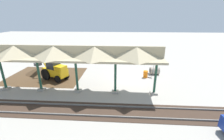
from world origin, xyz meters
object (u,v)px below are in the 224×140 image
(stop_sign, at_px, (154,64))
(backhoe, at_px, (54,69))
(concrete_pipe, at_px, (154,71))
(traffic_barrel, at_px, (146,74))

(stop_sign, xyz_separation_m, backhoe, (12.62, 1.90, -0.41))
(backhoe, relative_size, concrete_pipe, 4.00)
(stop_sign, bearing_deg, traffic_barrel, 31.49)
(stop_sign, distance_m, concrete_pipe, 1.37)
(stop_sign, xyz_separation_m, traffic_barrel, (1.10, 0.68, -1.23))
(stop_sign, bearing_deg, concrete_pipe, -115.04)
(concrete_pipe, distance_m, traffic_barrel, 1.92)
(stop_sign, relative_size, traffic_barrel, 2.59)
(backhoe, relative_size, traffic_barrel, 5.66)
(backhoe, height_order, traffic_barrel, backhoe)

